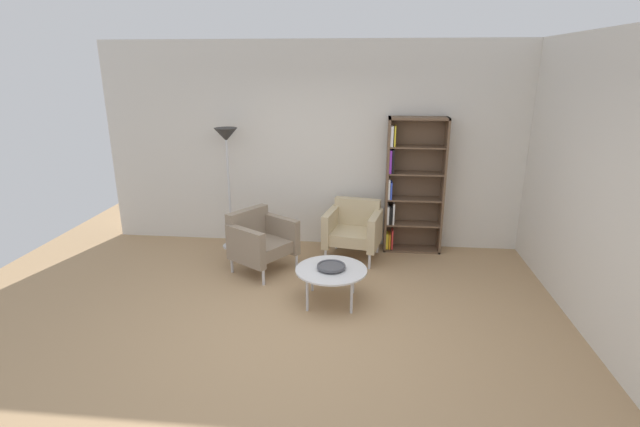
% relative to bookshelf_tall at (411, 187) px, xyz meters
% --- Properties ---
extents(ground_plane, '(8.32, 8.32, 0.00)m').
position_rel_bookshelf_tall_xyz_m(ground_plane, '(-1.23, -2.26, -0.93)').
color(ground_plane, tan).
extents(plaster_back_panel, '(6.40, 0.12, 2.90)m').
position_rel_bookshelf_tall_xyz_m(plaster_back_panel, '(-1.23, 0.20, 0.52)').
color(plaster_back_panel, silver).
rests_on(plaster_back_panel, ground_plane).
extents(plaster_right_partition, '(0.12, 5.20, 2.90)m').
position_rel_bookshelf_tall_xyz_m(plaster_right_partition, '(1.63, -1.66, 0.52)').
color(plaster_right_partition, silver).
rests_on(plaster_right_partition, ground_plane).
extents(bookshelf_tall, '(0.80, 0.30, 1.90)m').
position_rel_bookshelf_tall_xyz_m(bookshelf_tall, '(0.00, 0.00, 0.00)').
color(bookshelf_tall, brown).
rests_on(bookshelf_tall, ground_plane).
extents(coffee_table_low, '(0.80, 0.80, 0.40)m').
position_rel_bookshelf_tall_xyz_m(coffee_table_low, '(-0.97, -1.71, -0.56)').
color(coffee_table_low, silver).
rests_on(coffee_table_low, ground_plane).
extents(decorative_bowl, '(0.32, 0.32, 0.05)m').
position_rel_bookshelf_tall_xyz_m(decorative_bowl, '(-0.97, -1.71, -0.50)').
color(decorative_bowl, '#4C4C51').
rests_on(decorative_bowl, coffee_table_low).
extents(armchair_spare_guest, '(0.82, 0.78, 0.78)m').
position_rel_bookshelf_tall_xyz_m(armchair_spare_guest, '(-0.77, -0.36, -0.52)').
color(armchair_spare_guest, '#C6B289').
rests_on(armchair_spare_guest, ground_plane).
extents(armchair_near_window, '(0.93, 0.94, 0.78)m').
position_rel_bookshelf_tall_xyz_m(armchair_near_window, '(-1.96, -0.93, -0.52)').
color(armchair_near_window, gray).
rests_on(armchair_near_window, ground_plane).
extents(floor_lamp_torchiere, '(0.32, 0.32, 1.74)m').
position_rel_bookshelf_tall_xyz_m(floor_lamp_torchiere, '(-2.56, -0.18, 0.51)').
color(floor_lamp_torchiere, silver).
rests_on(floor_lamp_torchiere, ground_plane).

